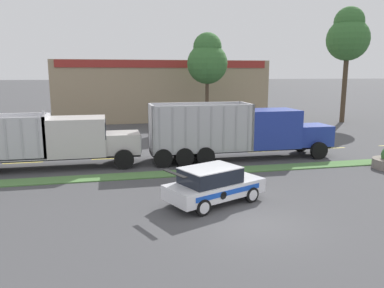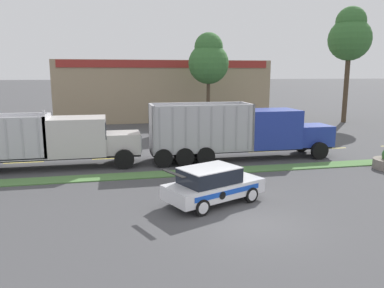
# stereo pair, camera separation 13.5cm
# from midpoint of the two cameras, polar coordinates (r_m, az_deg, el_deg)

# --- Properties ---
(ground_plane) EXTENTS (600.00, 600.00, 0.00)m
(ground_plane) POSITION_cam_midpoint_polar(r_m,az_deg,el_deg) (14.56, 9.22, -11.90)
(ground_plane) COLOR #474749
(grass_verge) EXTENTS (120.00, 1.31, 0.06)m
(grass_verge) POSITION_cam_midpoint_polar(r_m,az_deg,el_deg) (21.37, 1.93, -4.26)
(grass_verge) COLOR #517F42
(grass_verge) RESTS_ON ground_plane
(centre_line_2) EXTENTS (2.40, 0.14, 0.01)m
(centre_line_2) POSITION_cam_midpoint_polar(r_m,az_deg,el_deg) (25.92, -24.14, -2.59)
(centre_line_2) COLOR yellow
(centre_line_2) RESTS_ON ground_plane
(centre_line_3) EXTENTS (2.40, 0.14, 0.01)m
(centre_line_3) POSITION_cam_midpoint_polar(r_m,az_deg,el_deg) (25.31, -12.11, -2.17)
(centre_line_3) COLOR yellow
(centre_line_3) RESTS_ON ground_plane
(centre_line_4) EXTENTS (2.40, 0.14, 0.01)m
(centre_line_4) POSITION_cam_midpoint_polar(r_m,az_deg,el_deg) (25.84, -0.05, -1.66)
(centre_line_4) COLOR yellow
(centre_line_4) RESTS_ON ground_plane
(centre_line_5) EXTENTS (2.40, 0.14, 0.01)m
(centre_line_5) POSITION_cam_midpoint_polar(r_m,az_deg,el_deg) (27.44, 11.05, -1.12)
(centre_line_5) COLOR yellow
(centre_line_5) RESTS_ON ground_plane
(centre_line_6) EXTENTS (2.40, 0.14, 0.01)m
(centre_line_6) POSITION_cam_midpoint_polar(r_m,az_deg,el_deg) (29.95, 20.61, -0.63)
(centre_line_6) COLOR yellow
(centre_line_6) RESTS_ON ground_plane
(dump_truck_lead) EXTENTS (12.18, 2.79, 3.68)m
(dump_truck_lead) POSITION_cam_midpoint_polar(r_m,az_deg,el_deg) (24.98, 9.93, 1.70)
(dump_truck_lead) COLOR black
(dump_truck_lead) RESTS_ON ground_plane
(dump_truck_mid) EXTENTS (11.05, 2.82, 3.52)m
(dump_truck_mid) POSITION_cam_midpoint_polar(r_m,az_deg,el_deg) (23.52, -19.03, 0.46)
(dump_truck_mid) COLOR black
(dump_truck_mid) RESTS_ON ground_plane
(rally_car) EXTENTS (4.73, 3.47, 1.66)m
(rally_car) POSITION_cam_midpoint_polar(r_m,az_deg,el_deg) (16.27, 3.39, -6.15)
(rally_car) COLOR white
(rally_car) RESTS_ON ground_plane
(store_building_backdrop) EXTENTS (24.46, 12.10, 6.97)m
(store_building_backdrop) POSITION_cam_midpoint_polar(r_m,az_deg,el_deg) (48.05, -4.77, 8.29)
(store_building_backdrop) COLOR #9E896B
(store_building_backdrop) RESTS_ON ground_plane
(tree_behind_left) EXTENTS (4.09, 4.09, 9.55)m
(tree_behind_left) POSITION_cam_midpoint_polar(r_m,az_deg,el_deg) (38.67, 2.64, 12.71)
(tree_behind_left) COLOR #473828
(tree_behind_left) RESTS_ON ground_plane
(tree_behind_centre) EXTENTS (4.64, 4.64, 12.68)m
(tree_behind_centre) POSITION_cam_midpoint_polar(r_m,az_deg,el_deg) (46.13, 23.01, 14.96)
(tree_behind_centre) COLOR #473828
(tree_behind_centre) RESTS_ON ground_plane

